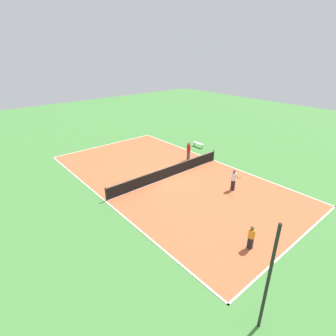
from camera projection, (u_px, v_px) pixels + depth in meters
ground_plane at (168, 178)px, 22.14m from camera, size 80.00×80.00×0.00m
court_surface at (168, 178)px, 22.14m from camera, size 11.84×21.88×0.02m
tennis_net at (168, 172)px, 21.91m from camera, size 11.64×0.10×1.05m
bench at (198, 144)px, 28.98m from camera, size 0.36×1.44×0.45m
player_center_orange at (251, 236)px, 13.92m from camera, size 0.38×0.38×1.45m
player_coach_red at (189, 150)px, 25.24m from camera, size 0.45×0.45×1.79m
player_near_white at (234, 179)px, 19.76m from camera, size 0.56×0.99×1.69m
tennis_ball_near_net at (155, 161)px, 25.23m from camera, size 0.07×0.07×0.07m
tennis_ball_midcourt at (202, 170)px, 23.46m from camera, size 0.07×0.07×0.07m
fence_post_back_right at (268, 280)px, 9.26m from camera, size 0.12×0.12×4.87m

